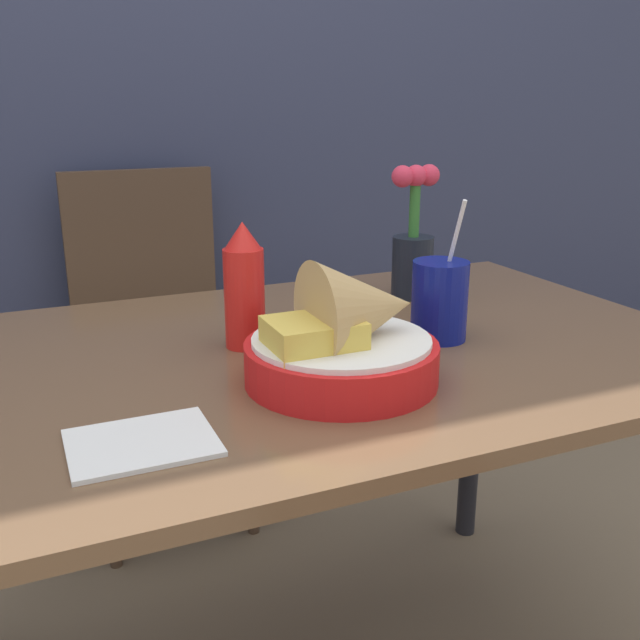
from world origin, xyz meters
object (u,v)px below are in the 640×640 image
at_px(drink_cup, 439,303).
at_px(flower_vase, 413,246).
at_px(chair_far_window, 152,317).
at_px(food_basket, 348,339).
at_px(ketchup_bottle, 244,287).

relative_size(drink_cup, flower_vase, 0.90).
relative_size(chair_far_window, food_basket, 3.38).
relative_size(chair_far_window, drink_cup, 3.93).
relative_size(chair_far_window, flower_vase, 3.52).
bearing_deg(chair_far_window, ketchup_bottle, -89.39).
bearing_deg(flower_vase, drink_cup, -111.17).
bearing_deg(flower_vase, food_basket, -131.51).
xyz_separation_m(ketchup_bottle, drink_cup, (0.31, -0.09, -0.04)).
bearing_deg(food_basket, drink_cup, 26.09).
bearing_deg(chair_far_window, drink_cup, -70.73).
distance_m(chair_far_window, flower_vase, 0.83).
distance_m(chair_far_window, ketchup_bottle, 0.86).
distance_m(food_basket, drink_cup, 0.25).
bearing_deg(ketchup_bottle, food_basket, -66.59).
bearing_deg(ketchup_bottle, flower_vase, 21.18).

